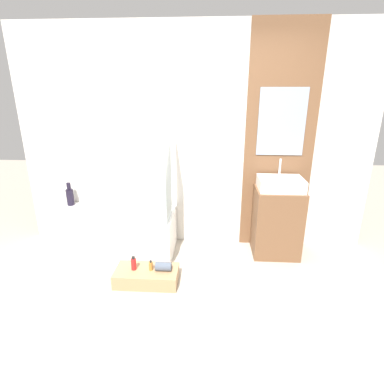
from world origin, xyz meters
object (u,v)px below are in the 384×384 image
at_px(bathtub, 115,233).
at_px(bottle_soap_secondary, 151,266).
at_px(sink, 280,184).
at_px(wooden_step_bench, 147,276).
at_px(vase_tall_dark, 70,196).
at_px(vase_round_light, 83,202).
at_px(bottle_soap_primary, 134,264).

bearing_deg(bathtub, bottle_soap_secondary, -46.87).
bearing_deg(sink, bottle_soap_secondary, -153.38).
height_order(wooden_step_bench, vase_tall_dark, vase_tall_dark).
relative_size(wooden_step_bench, vase_round_light, 6.35).
bearing_deg(vase_round_light, bottle_soap_secondary, -39.59).
bearing_deg(bottle_soap_secondary, vase_round_light, 140.41).
bearing_deg(bathtub, vase_tall_dark, 158.32).
distance_m(wooden_step_bench, vase_tall_dark, 1.50).
bearing_deg(wooden_step_bench, vase_round_light, 139.02).
bearing_deg(sink, bathtub, -177.09).
xyz_separation_m(wooden_step_bench, vase_round_light, (-0.95, 0.83, 0.48)).
bearing_deg(sink, vase_round_light, 176.61).
relative_size(vase_round_light, bottle_soap_primary, 0.68).
xyz_separation_m(bathtub, wooden_step_bench, (0.50, -0.59, -0.18)).
xyz_separation_m(sink, bottle_soap_secondary, (-1.37, -0.69, -0.68)).
bearing_deg(bathtub, sink, 2.91).
distance_m(bathtub, vase_round_light, 0.59).
height_order(sink, bottle_soap_primary, sink).
xyz_separation_m(sink, bottle_soap_primary, (-1.55, -0.69, -0.67)).
bearing_deg(bottle_soap_secondary, bottle_soap_primary, 180.00).
height_order(vase_tall_dark, bottle_soap_secondary, vase_tall_dark).
xyz_separation_m(vase_round_light, bottle_soap_primary, (0.83, -0.83, -0.34)).
distance_m(bathtub, sink, 2.02).
distance_m(bottle_soap_primary, bottle_soap_secondary, 0.18).
relative_size(bathtub, wooden_step_bench, 2.22).
height_order(wooden_step_bench, sink, sink).
height_order(bathtub, vase_round_light, vase_round_light).
distance_m(vase_round_light, bottle_soap_secondary, 1.35).
distance_m(sink, bottle_soap_primary, 1.82).
xyz_separation_m(bottle_soap_primary, bottle_soap_secondary, (0.18, 0.00, -0.02)).
xyz_separation_m(vase_round_light, bottle_soap_secondary, (1.00, -0.83, -0.36)).
relative_size(vase_tall_dark, bottle_soap_primary, 1.97).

